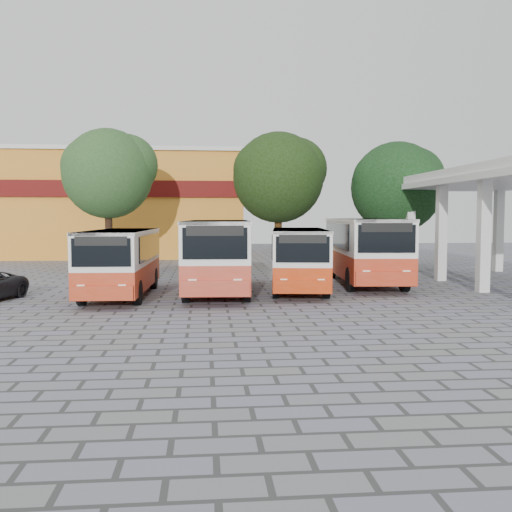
{
  "coord_description": "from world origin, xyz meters",
  "views": [
    {
      "loc": [
        -3.89,
        -21.23,
        3.21
      ],
      "look_at": [
        -1.69,
        3.12,
        1.5
      ],
      "focal_mm": 40.0,
      "sensor_mm": 36.0,
      "label": 1
    }
  ],
  "objects": [
    {
      "name": "bus_far_left",
      "position": [
        -7.22,
        1.87,
        1.54
      ],
      "size": [
        2.49,
        7.44,
        2.65
      ],
      "rotation": [
        0.0,
        0.0,
        -0.03
      ],
      "color": "#B63011",
      "rests_on": "ground"
    },
    {
      "name": "bus_far_right",
      "position": [
        3.65,
        4.99,
        1.79
      ],
      "size": [
        3.29,
        8.74,
        3.09
      ],
      "rotation": [
        0.0,
        0.0,
        -0.08
      ],
      "color": "#B93014",
      "rests_on": "ground"
    },
    {
      "name": "ground",
      "position": [
        0.0,
        0.0,
        0.0
      ],
      "size": [
        90.0,
        90.0,
        0.0
      ],
      "primitive_type": "plane",
      "color": "slate",
      "rests_on": "ground"
    },
    {
      "name": "bus_centre_right",
      "position": [
        0.16,
        2.97,
        1.54
      ],
      "size": [
        3.16,
        7.61,
        2.65
      ],
      "rotation": [
        0.0,
        0.0,
        -0.13
      ],
      "color": "#BD2B02",
      "rests_on": "ground"
    },
    {
      "name": "tree_right",
      "position": [
        7.8,
        12.59,
        5.14
      ],
      "size": [
        5.77,
        5.5,
        7.7
      ],
      "color": "#332215",
      "rests_on": "ground"
    },
    {
      "name": "tree_middle",
      "position": [
        0.91,
        15.15,
        5.86
      ],
      "size": [
        6.08,
        5.79,
        8.57
      ],
      "color": "#4A2D12",
      "rests_on": "ground"
    },
    {
      "name": "tree_left",
      "position": [
        -9.69,
        14.53,
        5.98
      ],
      "size": [
        5.76,
        5.48,
        8.54
      ],
      "color": "#311F13",
      "rests_on": "ground"
    },
    {
      "name": "bus_centre_left",
      "position": [
        -3.33,
        2.59,
        1.75
      ],
      "size": [
        2.95,
        8.5,
        3.02
      ],
      "rotation": [
        0.0,
        0.0,
        -0.05
      ],
      "color": "#B83821",
      "rests_on": "ground"
    },
    {
      "name": "shophouse_block",
      "position": [
        -11.0,
        25.99,
        4.16
      ],
      "size": [
        20.4,
        10.4,
        8.3
      ],
      "color": "orange",
      "rests_on": "ground"
    }
  ]
}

